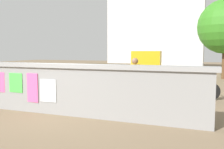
{
  "coord_description": "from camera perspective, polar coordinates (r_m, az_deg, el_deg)",
  "views": [
    {
      "loc": [
        3.88,
        -6.24,
        1.85
      ],
      "look_at": [
        0.4,
        2.86,
        0.94
      ],
      "focal_mm": 40.2,
      "sensor_mm": 36.0,
      "label": 1
    }
  ],
  "objects": [
    {
      "name": "motorcycle",
      "position": [
        12.92,
        -14.02,
        -0.96
      ],
      "size": [
        1.9,
        0.56,
        0.87
      ],
      "color": "black",
      "rests_on": "ground"
    },
    {
      "name": "auto_rickshaw_truck",
      "position": [
        11.42,
        2.98,
        0.59
      ],
      "size": [
        3.76,
        1.93,
        1.85
      ],
      "color": "black",
      "rests_on": "ground"
    },
    {
      "name": "ground",
      "position": [
        14.88,
        5.65,
        -1.8
      ],
      "size": [
        60.0,
        60.0,
        0.0
      ],
      "primitive_type": "plane",
      "color": "#7A664C"
    },
    {
      "name": "bicycle_near",
      "position": [
        10.32,
        -14.4,
        -3.09
      ],
      "size": [
        1.7,
        0.44,
        0.95
      ],
      "color": "black",
      "rests_on": "ground"
    },
    {
      "name": "building_background",
      "position": [
        25.18,
        10.41,
        11.01
      ],
      "size": [
        8.82,
        5.46,
        8.67
      ],
      "color": "silver",
      "rests_on": "ground"
    },
    {
      "name": "bicycle_far",
      "position": [
        10.0,
        18.81,
        -3.47
      ],
      "size": [
        1.65,
        0.61,
        0.95
      ],
      "color": "black",
      "rests_on": "ground"
    },
    {
      "name": "poster_wall",
      "position": [
        7.43,
        -10.9,
        -3.12
      ],
      "size": [
        8.35,
        0.42,
        1.49
      ],
      "color": "gray",
      "rests_on": "ground"
    },
    {
      "name": "person_walking",
      "position": [
        8.6,
        5.22,
        -0.43
      ],
      "size": [
        0.47,
        0.47,
        1.62
      ],
      "color": "purple",
      "rests_on": "ground"
    }
  ]
}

